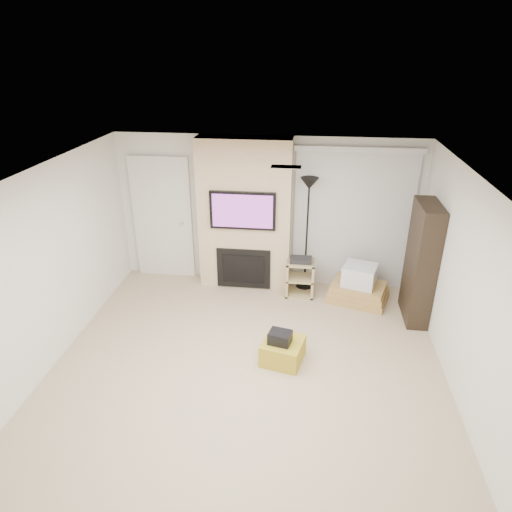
# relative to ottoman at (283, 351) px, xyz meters

# --- Properties ---
(floor) EXTENTS (5.00, 5.50, 0.00)m
(floor) POSITION_rel_ottoman_xyz_m (-0.44, -0.46, -0.15)
(floor) COLOR tan
(floor) RESTS_ON ground
(ceiling) EXTENTS (5.00, 5.50, 0.00)m
(ceiling) POSITION_rel_ottoman_xyz_m (-0.44, -0.46, 2.35)
(ceiling) COLOR white
(ceiling) RESTS_ON wall_back
(wall_back) EXTENTS (5.00, 0.00, 2.50)m
(wall_back) POSITION_rel_ottoman_xyz_m (-0.44, 2.29, 1.10)
(wall_back) COLOR silver
(wall_back) RESTS_ON ground
(wall_left) EXTENTS (0.00, 5.50, 2.50)m
(wall_left) POSITION_rel_ottoman_xyz_m (-2.94, -0.46, 1.10)
(wall_left) COLOR silver
(wall_left) RESTS_ON ground
(wall_right) EXTENTS (0.00, 5.50, 2.50)m
(wall_right) POSITION_rel_ottoman_xyz_m (2.06, -0.46, 1.10)
(wall_right) COLOR silver
(wall_right) RESTS_ON ground
(hvac_vent) EXTENTS (0.35, 0.18, 0.01)m
(hvac_vent) POSITION_rel_ottoman_xyz_m (-0.04, 0.34, 2.35)
(hvac_vent) COLOR silver
(hvac_vent) RESTS_ON ceiling
(ottoman) EXTENTS (0.60, 0.60, 0.30)m
(ottoman) POSITION_rel_ottoman_xyz_m (0.00, 0.00, 0.00)
(ottoman) COLOR #AE9724
(ottoman) RESTS_ON floor
(black_bag) EXTENTS (0.32, 0.28, 0.16)m
(black_bag) POSITION_rel_ottoman_xyz_m (-0.04, -0.03, 0.23)
(black_bag) COLOR black
(black_bag) RESTS_ON ottoman
(fireplace_wall) EXTENTS (1.50, 0.47, 2.50)m
(fireplace_wall) POSITION_rel_ottoman_xyz_m (-0.79, 2.08, 1.09)
(fireplace_wall) COLOR #D5B78B
(fireplace_wall) RESTS_ON floor
(entry_door) EXTENTS (1.02, 0.11, 2.14)m
(entry_door) POSITION_rel_ottoman_xyz_m (-2.24, 2.25, 0.90)
(entry_door) COLOR silver
(entry_door) RESTS_ON floor
(vertical_blinds) EXTENTS (1.98, 0.10, 2.37)m
(vertical_blinds) POSITION_rel_ottoman_xyz_m (0.96, 2.24, 1.12)
(vertical_blinds) COLOR silver
(vertical_blinds) RESTS_ON floor
(floor_lamp) EXTENTS (0.28, 0.28, 1.92)m
(floor_lamp) POSITION_rel_ottoman_xyz_m (0.23, 2.02, 1.36)
(floor_lamp) COLOR black
(floor_lamp) RESTS_ON floor
(av_stand) EXTENTS (0.45, 0.38, 0.66)m
(av_stand) POSITION_rel_ottoman_xyz_m (0.16, 1.79, 0.20)
(av_stand) COLOR tan
(av_stand) RESTS_ON floor
(box_stack) EXTENTS (1.07, 0.92, 0.61)m
(box_stack) POSITION_rel_ottoman_xyz_m (1.10, 1.73, 0.08)
(box_stack) COLOR tan
(box_stack) RESTS_ON floor
(bookshelf) EXTENTS (0.30, 0.80, 1.80)m
(bookshelf) POSITION_rel_ottoman_xyz_m (1.90, 1.32, 0.75)
(bookshelf) COLOR black
(bookshelf) RESTS_ON floor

